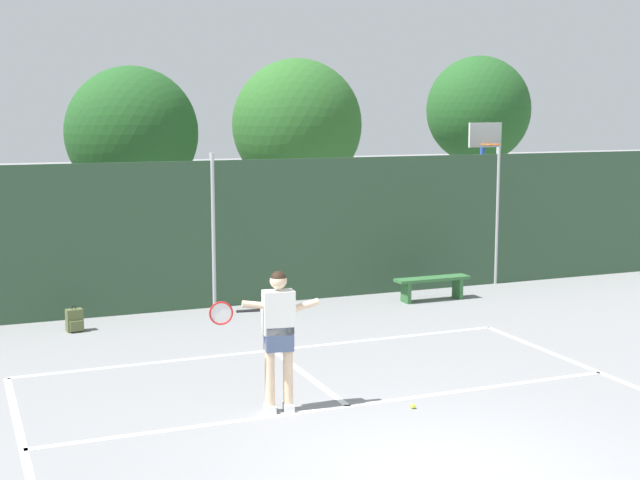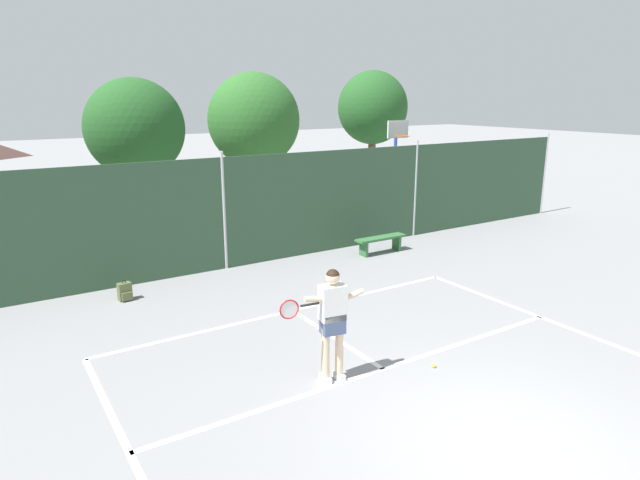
# 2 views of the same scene
# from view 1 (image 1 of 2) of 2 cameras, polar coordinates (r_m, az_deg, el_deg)

# --- Properties ---
(ground_plane) EXTENTS (120.00, 120.00, 0.00)m
(ground_plane) POSITION_cam_1_polar(r_m,az_deg,el_deg) (10.18, 7.63, -14.40)
(ground_plane) COLOR gray
(court_markings) EXTENTS (8.30, 11.10, 0.01)m
(court_markings) POSITION_cam_1_polar(r_m,az_deg,el_deg) (10.70, 5.86, -13.19)
(court_markings) COLOR white
(court_markings) RESTS_ON ground
(chainlink_fence) EXTENTS (26.09, 0.09, 3.05)m
(chainlink_fence) POSITION_cam_1_polar(r_m,az_deg,el_deg) (17.93, -6.70, 0.34)
(chainlink_fence) COLOR #2D4C33
(chainlink_fence) RESTS_ON ground
(basketball_hoop) EXTENTS (0.90, 0.67, 3.55)m
(basketball_hoop) POSITION_cam_1_polar(r_m,az_deg,el_deg) (22.78, 10.18, 4.12)
(basketball_hoop) COLOR #284CB2
(basketball_hoop) RESTS_ON ground
(treeline_backdrop) EXTENTS (25.13, 3.85, 6.34)m
(treeline_backdrop) POSITION_cam_1_polar(r_m,az_deg,el_deg) (25.36, -15.13, 7.35)
(treeline_backdrop) COLOR brown
(treeline_backdrop) RESTS_ON ground
(tennis_player) EXTENTS (1.44, 0.31, 1.85)m
(tennis_player) POSITION_cam_1_polar(r_m,az_deg,el_deg) (11.73, -2.66, -5.53)
(tennis_player) COLOR silver
(tennis_player) RESTS_ON ground
(tennis_ball) EXTENTS (0.07, 0.07, 0.07)m
(tennis_ball) POSITION_cam_1_polar(r_m,az_deg,el_deg) (12.20, 5.82, -10.30)
(tennis_ball) COLOR #CCE033
(tennis_ball) RESTS_ON ground
(backpack_olive) EXTENTS (0.30, 0.27, 0.46)m
(backpack_olive) POSITION_cam_1_polar(r_m,az_deg,el_deg) (16.67, -15.09, -4.90)
(backpack_olive) COLOR #566038
(backpack_olive) RESTS_ON ground
(courtside_bench) EXTENTS (1.60, 0.36, 0.48)m
(courtside_bench) POSITION_cam_1_polar(r_m,az_deg,el_deg) (18.76, 7.03, -2.69)
(courtside_bench) COLOR #336B38
(courtside_bench) RESTS_ON ground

